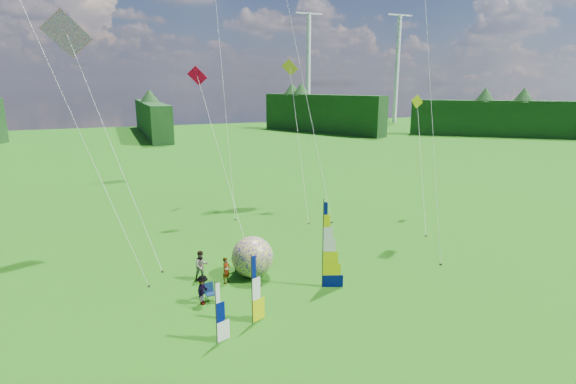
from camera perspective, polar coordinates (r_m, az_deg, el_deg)
name	(u,v)px	position (r m, az deg, el deg)	size (l,w,h in m)	color
ground	(337,316)	(23.18, 6.24, -15.33)	(220.00, 220.00, 0.00)	#296C0E
treeline_ring	(339,239)	(21.54, 6.52, -5.97)	(210.00, 210.00, 8.00)	black
turbine_left	(397,70)	(138.22, 13.67, 14.81)	(8.00, 1.20, 30.00)	silver
turbine_right	(308,70)	(131.78, 2.60, 15.24)	(8.00, 1.20, 30.00)	silver
feather_banner_main	(323,246)	(25.00, 4.46, -6.81)	(1.34, 0.10, 4.97)	#020C56
side_banner_left	(252,290)	(21.72, -4.59, -12.34)	(0.95, 0.10, 3.40)	#D8D400
side_banner_far	(216,314)	(20.49, -9.12, -15.04)	(0.85, 0.10, 2.84)	white
bol_inflatable	(253,257)	(26.83, -4.53, -8.21)	(2.46, 2.46, 2.46)	#1A0780
spectator_a	(226,270)	(26.32, -7.86, -9.83)	(0.56, 0.37, 1.54)	#66594C
spectator_b	(201,266)	(26.86, -10.93, -9.17)	(0.87, 0.43, 1.79)	#66594C
spectator_c	(203,290)	(24.16, -10.77, -12.12)	(1.03, 0.38, 1.60)	#66594C
spectator_d	(238,259)	(27.87, -6.38, -8.43)	(0.90, 0.37, 1.54)	#66594C
camp_chair	(210,293)	(24.55, -9.84, -12.47)	(0.55, 0.55, 0.96)	#081B3B
kite_whale	(304,75)	(41.19, 2.05, 14.62)	(3.67, 15.73, 23.85)	black
kite_rainbow_delta	(111,127)	(30.63, -21.60, 7.64)	(9.48, 13.37, 17.01)	#F23704
kite_parafoil	(433,98)	(32.26, 17.89, 11.28)	(6.63, 11.18, 20.48)	#B52B0D
small_kite_red	(220,147)	(34.42, -8.65, 5.72)	(3.92, 10.94, 13.11)	#F1002A
small_kite_orange	(299,134)	(38.98, 1.38, 7.34)	(3.87, 9.89, 13.87)	gold
small_kite_yellow	(422,158)	(37.67, 16.61, 4.12)	(5.39, 8.46, 10.69)	yellow
small_kite_pink	(82,129)	(27.26, -24.74, 7.29)	(7.72, 7.25, 17.54)	#EE486D
small_kite_green	(224,92)	(41.67, -8.11, 12.51)	(3.56, 12.59, 20.97)	green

